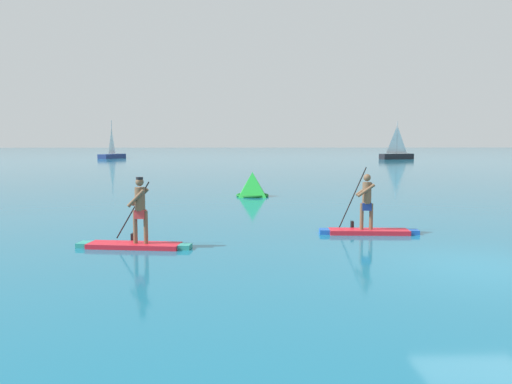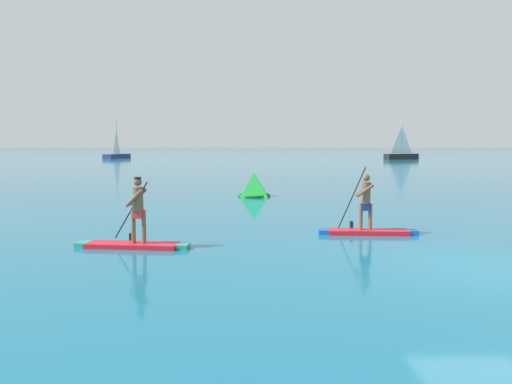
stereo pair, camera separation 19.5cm
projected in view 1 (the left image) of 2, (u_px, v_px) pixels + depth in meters
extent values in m
plane|color=#196B8C|center=(485.00, 268.00, 11.36)|extent=(440.00, 440.00, 0.00)
cube|color=red|center=(134.00, 245.00, 13.49)|extent=(2.44, 0.99, 0.12)
cube|color=teal|center=(85.00, 244.00, 13.63)|extent=(0.36, 0.51, 0.12)
cube|color=teal|center=(185.00, 247.00, 13.35)|extent=(0.35, 0.44, 0.12)
cylinder|color=brown|center=(135.00, 227.00, 13.44)|extent=(0.11, 0.11, 0.84)
cylinder|color=brown|center=(146.00, 227.00, 13.41)|extent=(0.11, 0.11, 0.84)
cube|color=red|center=(140.00, 214.00, 13.40)|extent=(0.29, 0.25, 0.22)
cylinder|color=brown|center=(140.00, 199.00, 13.36)|extent=(0.26, 0.26, 0.60)
sphere|color=brown|center=(140.00, 182.00, 13.32)|extent=(0.21, 0.21, 0.21)
cylinder|color=black|center=(139.00, 178.00, 13.31)|extent=(0.18, 0.18, 0.06)
cylinder|color=brown|center=(136.00, 198.00, 13.21)|extent=(0.48, 0.15, 0.48)
cylinder|color=brown|center=(140.00, 197.00, 13.51)|extent=(0.48, 0.15, 0.48)
cylinder|color=black|center=(133.00, 210.00, 13.86)|extent=(0.93, 0.17, 1.53)
cube|color=black|center=(133.00, 239.00, 13.93)|extent=(0.11, 0.21, 0.32)
cube|color=red|center=(369.00, 232.00, 15.52)|extent=(2.36, 0.81, 0.13)
cube|color=blue|center=(324.00, 231.00, 15.57)|extent=(0.32, 0.47, 0.13)
cube|color=blue|center=(413.00, 232.00, 15.47)|extent=(0.32, 0.41, 0.13)
cylinder|color=brown|center=(362.00, 216.00, 15.48)|extent=(0.11, 0.11, 0.77)
cylinder|color=brown|center=(371.00, 216.00, 15.47)|extent=(0.11, 0.11, 0.77)
cube|color=navy|center=(367.00, 207.00, 15.45)|extent=(0.27, 0.24, 0.22)
cylinder|color=brown|center=(367.00, 193.00, 15.41)|extent=(0.26, 0.26, 0.63)
sphere|color=brown|center=(367.00, 178.00, 15.37)|extent=(0.21, 0.21, 0.21)
cylinder|color=brown|center=(366.00, 190.00, 15.25)|extent=(0.53, 0.13, 0.41)
cylinder|color=brown|center=(364.00, 190.00, 15.56)|extent=(0.53, 0.13, 0.41)
cylinder|color=black|center=(353.00, 198.00, 15.86)|extent=(0.81, 0.09, 1.85)
cube|color=black|center=(352.00, 226.00, 15.95)|extent=(0.09, 0.21, 0.32)
pyramid|color=green|center=(252.00, 184.00, 26.02)|extent=(1.92, 1.92, 1.21)
torus|color=#167226|center=(252.00, 195.00, 26.08)|extent=(1.62, 1.62, 0.12)
cube|color=navy|center=(112.00, 156.00, 84.28)|extent=(3.42, 5.91, 0.70)
cylinder|color=#B2B2B7|center=(112.00, 137.00, 83.99)|extent=(0.12, 0.12, 5.37)
pyramid|color=white|center=(112.00, 140.00, 84.03)|extent=(0.24, 2.57, 4.18)
cube|color=black|center=(397.00, 156.00, 80.67)|extent=(5.72, 3.42, 0.83)
cylinder|color=#B2B2B7|center=(397.00, 137.00, 80.39)|extent=(0.12, 0.12, 4.96)
pyramid|color=white|center=(397.00, 139.00, 80.41)|extent=(2.47, 0.65, 4.27)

